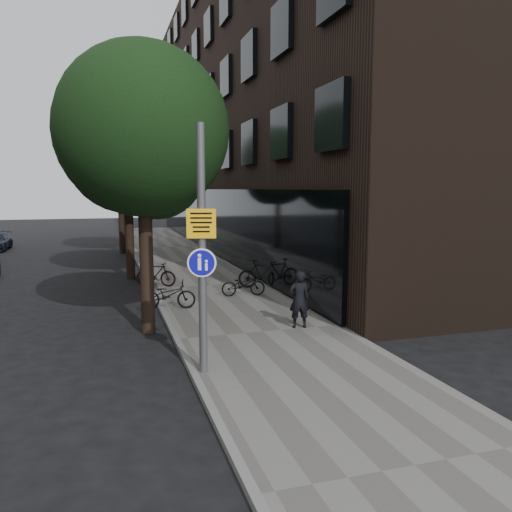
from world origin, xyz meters
name	(u,v)px	position (x,y,z in m)	size (l,w,h in m)	color
ground	(303,384)	(0.00, 0.00, 0.00)	(120.00, 120.00, 0.00)	black
sidewalk	(211,286)	(0.25, 10.00, 0.06)	(4.50, 60.00, 0.12)	slate
curb_edge	(152,290)	(-2.00, 10.00, 0.07)	(0.15, 60.00, 0.13)	slate
building_right_dark_brick	(297,108)	(8.50, 22.00, 9.00)	(12.00, 40.00, 18.00)	black
street_tree_near	(145,139)	(-2.53, 4.64, 5.11)	(4.40, 4.40, 7.50)	black
street_tree_mid	(128,158)	(-2.53, 13.14, 5.11)	(5.00, 5.00, 7.80)	black
street_tree_far	(121,167)	(-2.53, 22.14, 5.11)	(5.00, 5.00, 7.80)	black
signpost	(202,250)	(-1.80, 0.94, 2.63)	(0.56, 0.18, 4.96)	#595B5E
pedestrian	(299,299)	(1.28, 3.41, 0.89)	(0.56, 0.37, 1.54)	black
parked_bike_facade_near	(243,284)	(0.93, 7.72, 0.52)	(0.53, 1.52, 0.80)	black
parked_bike_facade_far	(262,274)	(2.00, 8.91, 0.66)	(0.50, 1.79, 1.07)	black
parked_bike_curb_near	(168,295)	(-1.80, 6.60, 0.56)	(0.58, 1.68, 0.88)	black
parked_bike_curb_far	(156,274)	(-1.80, 10.36, 0.60)	(0.45, 1.58, 0.95)	black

